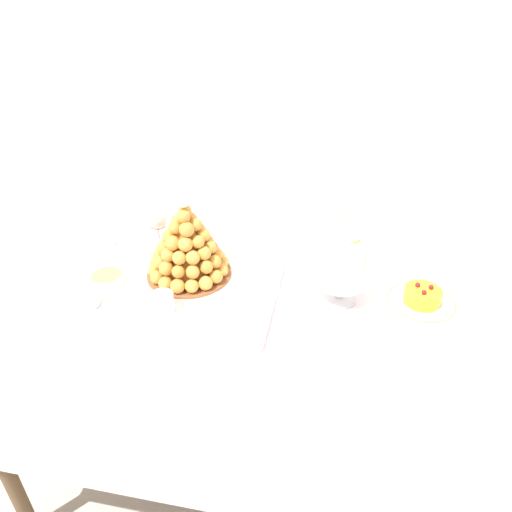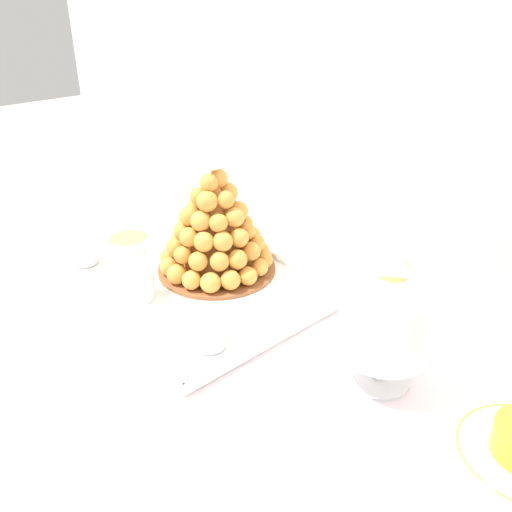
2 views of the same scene
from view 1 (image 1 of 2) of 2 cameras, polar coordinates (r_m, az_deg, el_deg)
ground_plane at (r=1.90m, az=0.77°, el=-22.89°), size 12.00×12.00×0.00m
backdrop_wall at (r=1.93m, az=5.88°, el=22.96°), size 4.80×0.10×2.50m
buffet_table at (r=1.40m, az=0.97°, el=-7.23°), size 1.53×1.01×0.74m
serving_tray at (r=1.39m, az=-9.56°, el=-3.89°), size 0.58×0.42×0.02m
croquembouche at (r=1.38m, az=-8.37°, el=1.21°), size 0.25×0.25×0.26m
dessert_cup_left at (r=1.37m, az=-19.71°, el=-4.86°), size 0.06×0.06×0.05m
dessert_cup_mid_left at (r=1.29m, az=-11.21°, el=-5.65°), size 0.06×0.06×0.06m
dessert_cup_centre at (r=1.24m, az=-1.79°, el=-6.89°), size 0.06×0.06×0.05m
creme_brulee_ramekin at (r=1.45m, az=-17.52°, el=-2.54°), size 0.10×0.10×0.02m
macaron_goblet at (r=1.28m, az=10.45°, el=-0.37°), size 0.15×0.15×0.22m
fruit_tart_plate at (r=1.39m, az=19.41°, el=-4.88°), size 0.19×0.19×0.06m
wine_glass at (r=1.53m, az=-11.89°, el=4.35°), size 0.08×0.08×0.16m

